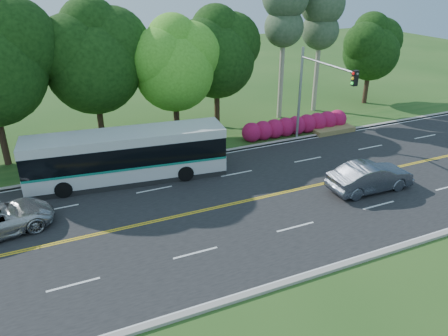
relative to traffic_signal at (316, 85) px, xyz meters
name	(u,v)px	position (x,y,z in m)	size (l,w,h in m)	color
ground	(270,196)	(-6.49, -5.40, -4.67)	(120.00, 120.00, 0.00)	#234B19
road	(270,196)	(-6.49, -5.40, -4.66)	(60.00, 14.00, 0.02)	black
curb_north	(221,152)	(-6.49, 1.75, -4.60)	(60.00, 0.30, 0.15)	#9F988F
curb_south	(349,263)	(-6.49, -12.55, -4.60)	(60.00, 0.30, 0.15)	#9F988F
grass_verge	(211,143)	(-6.49, 3.60, -4.62)	(60.00, 4.00, 0.10)	#234B19
lane_markings	(269,196)	(-6.59, -5.40, -4.65)	(57.60, 13.82, 0.00)	gold
tree_row	(126,52)	(-11.65, 6.73, 2.06)	(44.70, 9.10, 13.84)	black
bougainvillea_hedge	(298,126)	(0.69, 2.75, -3.95)	(9.50, 2.25, 1.50)	#A70D38
traffic_signal	(316,85)	(0.00, 0.00, 0.00)	(0.42, 6.10, 7.00)	#93959B
transit_bus	(127,157)	(-13.57, 0.05, -3.09)	(12.23, 3.99, 3.14)	silver
sedan	(370,177)	(-0.76, -7.20, -3.79)	(1.82, 5.21, 1.72)	slate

